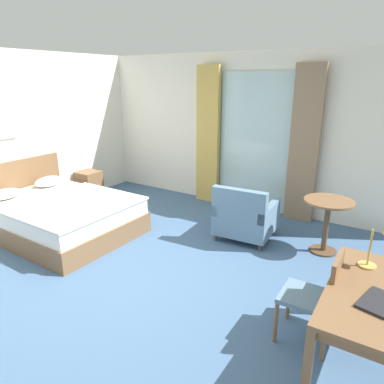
{
  "coord_description": "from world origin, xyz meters",
  "views": [
    {
      "loc": [
        2.61,
        -2.78,
        2.25
      ],
      "look_at": [
        0.43,
        0.61,
        0.94
      ],
      "focal_mm": 33.03,
      "sensor_mm": 36.0,
      "label": 1
    }
  ],
  "objects_px": {
    "desk_lamp": "(382,239)",
    "closed_book": "(378,302)",
    "round_cafe_table": "(328,214)",
    "bed": "(58,214)",
    "nightstand": "(89,185)",
    "desk_chair": "(318,294)",
    "armchair_by_window": "(245,217)",
    "writing_desk": "(368,300)",
    "framed_picture": "(5,122)"
  },
  "relations": [
    {
      "from": "writing_desk",
      "to": "desk_lamp",
      "type": "height_order",
      "value": "desk_lamp"
    },
    {
      "from": "bed",
      "to": "framed_picture",
      "type": "relative_size",
      "value": 4.25
    },
    {
      "from": "armchair_by_window",
      "to": "round_cafe_table",
      "type": "distance_m",
      "value": 1.12
    },
    {
      "from": "closed_book",
      "to": "round_cafe_table",
      "type": "xyz_separation_m",
      "value": [
        -0.79,
        2.08,
        -0.19
      ]
    },
    {
      "from": "desk_lamp",
      "to": "desk_chair",
      "type": "bearing_deg",
      "value": -143.15
    },
    {
      "from": "writing_desk",
      "to": "closed_book",
      "type": "xyz_separation_m",
      "value": [
        0.07,
        -0.15,
        0.1
      ]
    },
    {
      "from": "bed",
      "to": "desk_lamp",
      "type": "xyz_separation_m",
      "value": [
        4.27,
        -0.02,
        0.7
      ]
    },
    {
      "from": "writing_desk",
      "to": "desk_lamp",
      "type": "xyz_separation_m",
      "value": [
        -0.0,
        0.4,
        0.35
      ]
    },
    {
      "from": "desk_lamp",
      "to": "round_cafe_table",
      "type": "height_order",
      "value": "desk_lamp"
    },
    {
      "from": "nightstand",
      "to": "framed_picture",
      "type": "height_order",
      "value": "framed_picture"
    },
    {
      "from": "writing_desk",
      "to": "armchair_by_window",
      "type": "height_order",
      "value": "armchair_by_window"
    },
    {
      "from": "framed_picture",
      "to": "round_cafe_table",
      "type": "bearing_deg",
      "value": 18.22
    },
    {
      "from": "nightstand",
      "to": "desk_chair",
      "type": "distance_m",
      "value": 4.99
    },
    {
      "from": "desk_chair",
      "to": "desk_lamp",
      "type": "distance_m",
      "value": 0.7
    },
    {
      "from": "nightstand",
      "to": "desk_chair",
      "type": "height_order",
      "value": "desk_chair"
    },
    {
      "from": "writing_desk",
      "to": "armchair_by_window",
      "type": "bearing_deg",
      "value": 136.24
    },
    {
      "from": "desk_lamp",
      "to": "bed",
      "type": "bearing_deg",
      "value": 179.76
    },
    {
      "from": "round_cafe_table",
      "to": "framed_picture",
      "type": "bearing_deg",
      "value": -161.78
    },
    {
      "from": "bed",
      "to": "nightstand",
      "type": "xyz_separation_m",
      "value": [
        -0.83,
        1.34,
        -0.01
      ]
    },
    {
      "from": "bed",
      "to": "nightstand",
      "type": "relative_size",
      "value": 4.12
    },
    {
      "from": "armchair_by_window",
      "to": "framed_picture",
      "type": "distance_m",
      "value": 3.96
    },
    {
      "from": "nightstand",
      "to": "round_cafe_table",
      "type": "xyz_separation_m",
      "value": [
        4.38,
        0.17,
        0.27
      ]
    },
    {
      "from": "desk_lamp",
      "to": "round_cafe_table",
      "type": "bearing_deg",
      "value": 115.24
    },
    {
      "from": "desk_chair",
      "to": "round_cafe_table",
      "type": "height_order",
      "value": "desk_chair"
    },
    {
      "from": "bed",
      "to": "writing_desk",
      "type": "relative_size",
      "value": 1.69
    },
    {
      "from": "round_cafe_table",
      "to": "framed_picture",
      "type": "relative_size",
      "value": 1.41
    },
    {
      "from": "closed_book",
      "to": "framed_picture",
      "type": "relative_size",
      "value": 0.64
    },
    {
      "from": "bed",
      "to": "round_cafe_table",
      "type": "distance_m",
      "value": 3.87
    },
    {
      "from": "nightstand",
      "to": "bed",
      "type": "bearing_deg",
      "value": -58.38
    },
    {
      "from": "desk_lamp",
      "to": "closed_book",
      "type": "height_order",
      "value": "desk_lamp"
    },
    {
      "from": "nightstand",
      "to": "round_cafe_table",
      "type": "relative_size",
      "value": 0.73
    },
    {
      "from": "writing_desk",
      "to": "nightstand",
      "type": "bearing_deg",
      "value": 161.01
    },
    {
      "from": "closed_book",
      "to": "armchair_by_window",
      "type": "distance_m",
      "value": 2.68
    },
    {
      "from": "writing_desk",
      "to": "desk_chair",
      "type": "relative_size",
      "value": 1.5
    },
    {
      "from": "closed_book",
      "to": "armchair_by_window",
      "type": "xyz_separation_m",
      "value": [
        -1.87,
        1.88,
        -0.4
      ]
    },
    {
      "from": "round_cafe_table",
      "to": "bed",
      "type": "bearing_deg",
      "value": -156.96
    },
    {
      "from": "nightstand",
      "to": "armchair_by_window",
      "type": "height_order",
      "value": "armchair_by_window"
    },
    {
      "from": "bed",
      "to": "writing_desk",
      "type": "height_order",
      "value": "bed"
    },
    {
      "from": "closed_book",
      "to": "round_cafe_table",
      "type": "bearing_deg",
      "value": 124.28
    },
    {
      "from": "armchair_by_window",
      "to": "round_cafe_table",
      "type": "xyz_separation_m",
      "value": [
        1.08,
        0.2,
        0.21
      ]
    },
    {
      "from": "desk_chair",
      "to": "closed_book",
      "type": "bearing_deg",
      "value": -29.34
    },
    {
      "from": "desk_lamp",
      "to": "armchair_by_window",
      "type": "height_order",
      "value": "desk_lamp"
    },
    {
      "from": "writing_desk",
      "to": "round_cafe_table",
      "type": "height_order",
      "value": "round_cafe_table"
    },
    {
      "from": "framed_picture",
      "to": "bed",
      "type": "bearing_deg",
      "value": 0.05
    },
    {
      "from": "nightstand",
      "to": "armchair_by_window",
      "type": "bearing_deg",
      "value": -0.49
    },
    {
      "from": "nightstand",
      "to": "writing_desk",
      "type": "relative_size",
      "value": 0.41
    },
    {
      "from": "bed",
      "to": "round_cafe_table",
      "type": "xyz_separation_m",
      "value": [
        3.55,
        1.51,
        0.26
      ]
    },
    {
      "from": "bed",
      "to": "armchair_by_window",
      "type": "distance_m",
      "value": 2.8
    },
    {
      "from": "writing_desk",
      "to": "round_cafe_table",
      "type": "xyz_separation_m",
      "value": [
        -0.72,
        1.92,
        -0.09
      ]
    },
    {
      "from": "round_cafe_table",
      "to": "framed_picture",
      "type": "xyz_separation_m",
      "value": [
        -4.59,
        -1.51,
        1.06
      ]
    }
  ]
}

